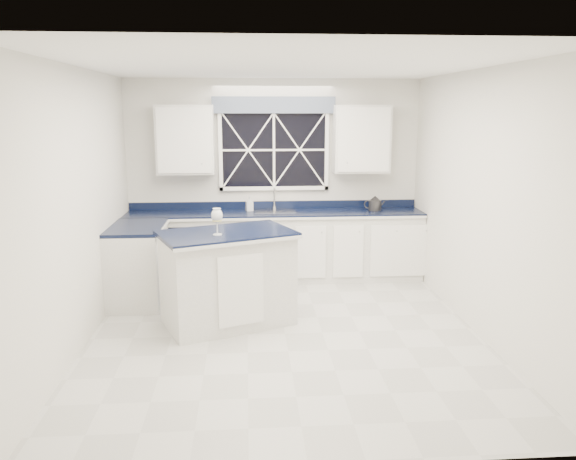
{
  "coord_description": "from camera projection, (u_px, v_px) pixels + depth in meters",
  "views": [
    {
      "loc": [
        -0.37,
        -5.48,
        2.29
      ],
      "look_at": [
        0.06,
        0.4,
        1.02
      ],
      "focal_mm": 35.0,
      "sensor_mm": 36.0,
      "label": 1
    }
  ],
  "objects": [
    {
      "name": "kettle",
      "position": [
        375.0,
        204.0,
        7.65
      ],
      "size": [
        0.28,
        0.21,
        0.2
      ],
      "rotation": [
        0.0,
        0.0,
        -0.26
      ],
      "color": "#29292B",
      "rests_on": "countertop"
    },
    {
      "name": "rug",
      "position": [
        219.0,
        299.0,
        6.87
      ],
      "size": [
        1.55,
        1.13,
        0.02
      ],
      "rotation": [
        0.0,
        0.0,
        -0.21
      ],
      "color": "#A4A4A0",
      "rests_on": "ground"
    },
    {
      "name": "island",
      "position": [
        228.0,
        278.0,
        6.04
      ],
      "size": [
        1.58,
        1.28,
        1.02
      ],
      "rotation": [
        0.0,
        0.0,
        0.38
      ],
      "color": "silver",
      "rests_on": "ground"
    },
    {
      "name": "countertop",
      "position": [
        275.0,
        213.0,
        7.56
      ],
      "size": [
        3.98,
        0.64,
        0.04
      ],
      "primitive_type": "cube",
      "color": "black",
      "rests_on": "base_cabinets"
    },
    {
      "name": "base_cabinets",
      "position": [
        251.0,
        250.0,
        7.48
      ],
      "size": [
        3.99,
        1.6,
        0.9
      ],
      "color": "silver",
      "rests_on": "ground"
    },
    {
      "name": "faucet",
      "position": [
        274.0,
        198.0,
        7.71
      ],
      "size": [
        0.05,
        0.2,
        0.3
      ],
      "color": "#ACACAE",
      "rests_on": "countertop"
    },
    {
      "name": "back_wall",
      "position": [
        274.0,
        179.0,
        7.76
      ],
      "size": [
        4.0,
        0.1,
        2.7
      ],
      "primitive_type": "cube",
      "color": "silver",
      "rests_on": "ground"
    },
    {
      "name": "dishwasher",
      "position": [
        194.0,
        251.0,
        7.59
      ],
      "size": [
        0.6,
        0.58,
        0.82
      ],
      "primitive_type": "cube",
      "color": "black",
      "rests_on": "ground"
    },
    {
      "name": "upper_cabinets",
      "position": [
        274.0,
        139.0,
        7.48
      ],
      "size": [
        3.1,
        0.34,
        0.9
      ],
      "color": "silver",
      "rests_on": "ground"
    },
    {
      "name": "soap_bottle",
      "position": [
        249.0,
        204.0,
        7.62
      ],
      "size": [
        0.11,
        0.11,
        0.19
      ],
      "primitive_type": "imported",
      "rotation": [
        0.0,
        0.0,
        0.25
      ],
      "color": "silver",
      "rests_on": "countertop"
    },
    {
      "name": "window",
      "position": [
        274.0,
        144.0,
        7.62
      ],
      "size": [
        1.65,
        0.09,
        1.26
      ],
      "color": "black",
      "rests_on": "ground"
    },
    {
      "name": "ground",
      "position": [
        285.0,
        334.0,
        5.85
      ],
      "size": [
        4.5,
        4.5,
        0.0
      ],
      "primitive_type": "plane",
      "color": "beige",
      "rests_on": "ground"
    },
    {
      "name": "wine_glass",
      "position": [
        217.0,
        217.0,
        5.74
      ],
      "size": [
        0.12,
        0.12,
        0.28
      ],
      "color": "silver",
      "rests_on": "island"
    }
  ]
}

